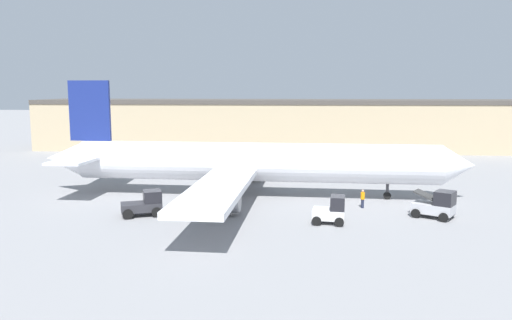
# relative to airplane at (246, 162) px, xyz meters

# --- Properties ---
(ground_plane) EXTENTS (400.00, 400.00, 0.00)m
(ground_plane) POSITION_rel_airplane_xyz_m (0.99, -0.04, -3.34)
(ground_plane) COLOR gray
(terminal_building) EXTENTS (96.71, 13.32, 8.70)m
(terminal_building) POSITION_rel_airplane_xyz_m (8.44, 39.59, 1.02)
(terminal_building) COLOR tan
(terminal_building) RESTS_ON ground_plane
(airplane) EXTENTS (42.54, 38.57, 11.34)m
(airplane) POSITION_rel_airplane_xyz_m (0.00, 0.00, 0.00)
(airplane) COLOR white
(airplane) RESTS_ON ground_plane
(ground_crew_worker) EXTENTS (0.36, 0.36, 1.65)m
(ground_crew_worker) POSITION_rel_airplane_xyz_m (10.82, -4.33, -2.46)
(ground_crew_worker) COLOR #1E2338
(ground_crew_worker) RESTS_ON ground_plane
(baggage_tug) EXTENTS (3.73, 3.12, 2.08)m
(baggage_tug) POSITION_rel_airplane_xyz_m (-7.68, -8.39, -2.35)
(baggage_tug) COLOR #2D2D33
(baggage_tug) RESTS_ON ground_plane
(belt_loader_truck) EXTENTS (3.67, 3.38, 2.32)m
(belt_loader_truck) POSITION_rel_airplane_xyz_m (16.38, -7.44, -2.24)
(belt_loader_truck) COLOR #B2B2B7
(belt_loader_truck) RESTS_ON ground_plane
(pushback_tug) EXTENTS (2.69, 2.42, 2.20)m
(pushback_tug) POSITION_rel_airplane_xyz_m (7.68, -9.69, -2.33)
(pushback_tug) COLOR silver
(pushback_tug) RESTS_ON ground_plane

